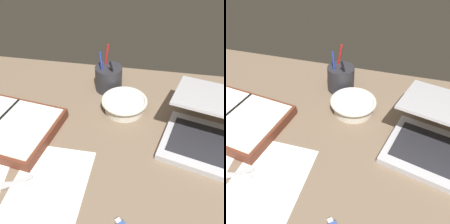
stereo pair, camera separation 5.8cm
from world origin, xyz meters
The scene contains 5 objects.
desk_top centered at (0.00, 0.00, 1.00)cm, with size 140.00×100.00×2.00cm, color #75604C.
bowl centered at (4.25, 22.03, 4.65)cm, with size 15.43×15.43×4.71cm.
pen_cup centered at (-3.26, 33.60, 6.69)cm, with size 9.87×9.87×16.55cm.
planner centered at (-32.30, 6.10, 3.76)cm, with size 37.77×28.31×3.71cm.
paper_sheet_front centered at (-10.25, -11.78, 2.08)cm, with size 18.72×27.10×0.16cm, color white.
Camera 2 is at (17.33, -41.60, 56.91)cm, focal length 40.00 mm.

